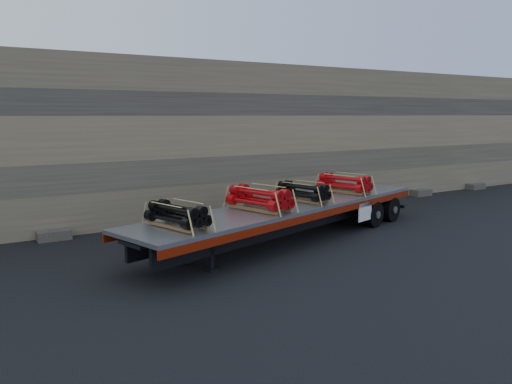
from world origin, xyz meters
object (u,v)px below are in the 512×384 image
Objects in this scene: bundle_rear at (345,184)px; bundle_front at (177,215)px; trailer at (289,222)px; bundle_midrear at (303,192)px; bundle_midfront at (260,199)px.

bundle_front is at bearing 180.00° from bundle_rear.
trailer is at bearing -180.00° from bundle_rear.
bundle_front reaches higher than bundle_midrear.
bundle_midfront reaches higher than bundle_midrear.
trailer is at bearing -0.00° from bundle_front.
bundle_front is 1.01× the size of bundle_midrear.
trailer is 6.24× the size of bundle_midfront.
bundle_midfront is 1.14× the size of bundle_midrear.
bundle_rear reaches higher than bundle_midrear.
bundle_midrear is (0.76, 0.22, 1.04)m from trailer.
bundle_midrear is (2.35, 0.69, -0.05)m from bundle_midfront.
trailer is 3.85m from bundle_rear.
bundle_midrear is at bearing 0.00° from trailer.
bundle_midrear is at bearing 180.00° from bundle_rear.
bundle_midfront is (-1.59, -0.47, 1.09)m from trailer.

